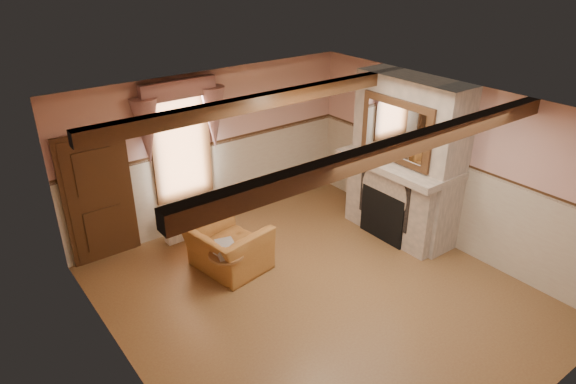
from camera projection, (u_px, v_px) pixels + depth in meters
floor at (319, 296)px, 7.60m from camera, size 5.50×6.00×0.01m
ceiling at (325, 113)px, 6.38m from camera, size 5.50×6.00×0.01m
wall_back at (212, 149)px, 9.14m from camera, size 5.50×0.02×2.80m
wall_front at (528, 332)px, 4.84m from camera, size 5.50×0.02×2.80m
wall_left at (126, 285)px, 5.50m from camera, size 0.02×6.00×2.80m
wall_right at (448, 165)px, 8.48m from camera, size 0.02×6.00×2.80m
wainscot at (320, 253)px, 7.27m from camera, size 5.50×6.00×1.50m
chair_rail at (322, 206)px, 6.94m from camera, size 5.50×6.00×0.08m
firebox at (385, 215)px, 8.92m from camera, size 0.20×0.95×0.90m
armchair at (227, 247)px, 8.10m from camera, size 1.21×1.33×0.77m
side_table at (227, 269)px, 7.74m from camera, size 0.71×0.71×0.55m
book_stack at (226, 249)px, 7.55m from camera, size 0.33×0.38×0.20m
radiator at (184, 223)px, 8.97m from camera, size 0.70×0.18×0.60m
bowl at (403, 159)px, 8.56m from camera, size 0.35×0.35×0.09m
mantel_clock at (369, 142)px, 9.11m from camera, size 0.14×0.24×0.20m
oil_lamp at (385, 146)px, 8.81m from camera, size 0.11×0.11×0.28m
candle_red at (437, 170)px, 8.05m from camera, size 0.06×0.06×0.16m
jar_yellow at (427, 167)px, 8.20m from camera, size 0.06×0.06×0.12m
fireplace at (407, 159)px, 8.73m from camera, size 0.85×2.00×2.80m
mantel at (399, 163)px, 8.65m from camera, size 1.05×2.05×0.12m
overmantel_mirror at (395, 131)px, 8.29m from camera, size 0.06×1.44×1.04m
door at (99, 200)px, 8.11m from camera, size 1.10×0.10×2.10m
window at (181, 143)px, 8.68m from camera, size 1.06×0.08×2.02m
window_drapes at (180, 110)px, 8.36m from camera, size 1.30×0.14×1.40m
ceiling_beam_front at (397, 148)px, 5.56m from camera, size 5.50×0.18×0.20m
ceiling_beam_back at (269, 100)px, 7.28m from camera, size 5.50×0.18×0.20m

